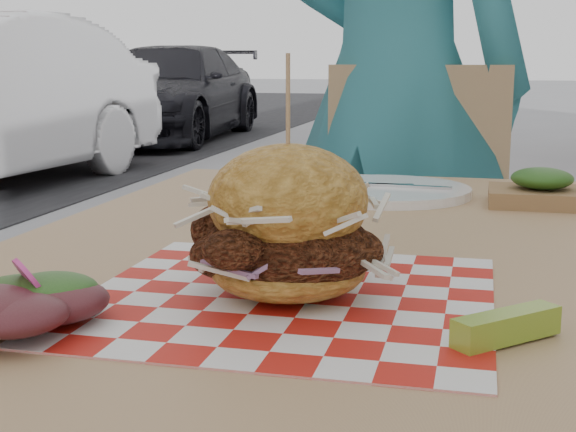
# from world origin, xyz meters

# --- Properties ---
(diner) EXTENTS (0.77, 0.63, 1.81)m
(diner) POSITION_xyz_m (-0.05, 0.79, 0.90)
(diner) COLOR teal
(diner) RESTS_ON ground
(car_dark) EXTENTS (1.80, 4.03, 1.15)m
(car_dark) POSITION_xyz_m (-3.60, 8.17, 0.57)
(car_dark) COLOR black
(car_dark) RESTS_ON ground
(patio_table) EXTENTS (0.80, 1.20, 0.75)m
(patio_table) POSITION_xyz_m (0.02, -0.28, 0.67)
(patio_table) COLOR tan
(patio_table) RESTS_ON ground
(patio_chair) EXTENTS (0.43, 0.44, 0.95)m
(patio_chair) POSITION_xyz_m (0.02, 0.62, 0.55)
(patio_chair) COLOR tan
(patio_chair) RESTS_ON ground
(paper_liner) EXTENTS (0.36, 0.36, 0.00)m
(paper_liner) POSITION_xyz_m (0.00, -0.49, 0.75)
(paper_liner) COLOR red
(paper_liner) RESTS_ON patio_table
(sandwich) EXTENTS (0.19, 0.19, 0.21)m
(sandwich) POSITION_xyz_m (0.00, -0.49, 0.81)
(sandwich) COLOR #BF8B36
(sandwich) RESTS_ON paper_liner
(pickle_spear) EXTENTS (0.08, 0.08, 0.02)m
(pickle_spear) POSITION_xyz_m (0.19, -0.56, 0.76)
(pickle_spear) COLOR #91A931
(pickle_spear) RESTS_ON paper_liner
(side_salad) EXTENTS (0.14, 0.14, 0.05)m
(side_salad) POSITION_xyz_m (-0.20, -0.62, 0.76)
(side_salad) COLOR #3F1419
(side_salad) RESTS_ON patio_table
(place_setting) EXTENTS (0.27, 0.27, 0.02)m
(place_setting) POSITION_xyz_m (0.02, 0.09, 0.76)
(place_setting) COLOR white
(place_setting) RESTS_ON patio_table
(kraft_tray) EXTENTS (0.15, 0.12, 0.06)m
(kraft_tray) POSITION_xyz_m (0.26, 0.06, 0.77)
(kraft_tray) COLOR olive
(kraft_tray) RESTS_ON patio_table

